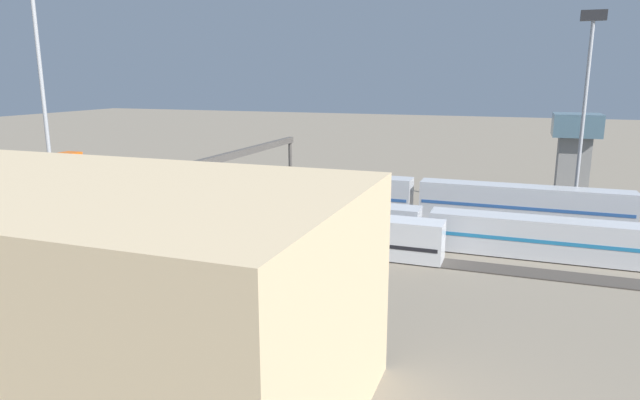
{
  "coord_description": "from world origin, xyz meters",
  "views": [
    {
      "loc": [
        -20.46,
        59.77,
        17.02
      ],
      "look_at": [
        1.71,
        -1.35,
        2.5
      ],
      "focal_mm": 30.75,
      "sensor_mm": 36.0,
      "label": 1
    }
  ],
  "objects_px": {
    "train_on_track_3": "(315,217)",
    "train_on_track_1": "(322,193)",
    "light_mast_0": "(586,87)",
    "train_on_track_0": "(84,171)",
    "train_on_track_4": "(128,212)",
    "control_tower": "(574,152)",
    "light_mast_1": "(38,55)",
    "signal_gantry": "(252,158)"
  },
  "relations": [
    {
      "from": "light_mast_0",
      "to": "light_mast_1",
      "type": "relative_size",
      "value": 0.79
    },
    {
      "from": "train_on_track_1",
      "to": "train_on_track_3",
      "type": "bearing_deg",
      "value": 105.47
    },
    {
      "from": "train_on_track_0",
      "to": "light_mast_0",
      "type": "xyz_separation_m",
      "value": [
        -73.51,
        -3.55,
        13.81
      ]
    },
    {
      "from": "control_tower",
      "to": "signal_gantry",
      "type": "bearing_deg",
      "value": 28.98
    },
    {
      "from": "light_mast_0",
      "to": "control_tower",
      "type": "bearing_deg",
      "value": -90.17
    },
    {
      "from": "train_on_track_4",
      "to": "control_tower",
      "type": "distance_m",
      "value": 57.96
    },
    {
      "from": "train_on_track_4",
      "to": "control_tower",
      "type": "height_order",
      "value": "control_tower"
    },
    {
      "from": "train_on_track_1",
      "to": "signal_gantry",
      "type": "distance_m",
      "value": 10.16
    },
    {
      "from": "train_on_track_4",
      "to": "light_mast_0",
      "type": "relative_size",
      "value": 2.89
    },
    {
      "from": "train_on_track_1",
      "to": "train_on_track_4",
      "type": "distance_m",
      "value": 23.69
    },
    {
      "from": "light_mast_0",
      "to": "control_tower",
      "type": "xyz_separation_m",
      "value": [
        -0.02,
        -7.39,
        -8.68
      ]
    },
    {
      "from": "signal_gantry",
      "to": "control_tower",
      "type": "bearing_deg",
      "value": -151.02
    },
    {
      "from": "train_on_track_3",
      "to": "train_on_track_1",
      "type": "height_order",
      "value": "train_on_track_1"
    },
    {
      "from": "train_on_track_1",
      "to": "control_tower",
      "type": "bearing_deg",
      "value": -152.33
    },
    {
      "from": "light_mast_0",
      "to": "signal_gantry",
      "type": "distance_m",
      "value": 41.05
    },
    {
      "from": "light_mast_1",
      "to": "control_tower",
      "type": "xyz_separation_m",
      "value": [
        -56.78,
        -33.52,
        -12.21
      ]
    },
    {
      "from": "train_on_track_0",
      "to": "train_on_track_3",
      "type": "bearing_deg",
      "value": 161.91
    },
    {
      "from": "train_on_track_0",
      "to": "light_mast_0",
      "type": "height_order",
      "value": "light_mast_0"
    },
    {
      "from": "train_on_track_3",
      "to": "light_mast_0",
      "type": "relative_size",
      "value": 4.85
    },
    {
      "from": "signal_gantry",
      "to": "light_mast_1",
      "type": "bearing_deg",
      "value": 33.55
    },
    {
      "from": "control_tower",
      "to": "train_on_track_1",
      "type": "bearing_deg",
      "value": 27.67
    },
    {
      "from": "train_on_track_4",
      "to": "light_mast_0",
      "type": "height_order",
      "value": "light_mast_0"
    },
    {
      "from": "train_on_track_3",
      "to": "train_on_track_0",
      "type": "relative_size",
      "value": 11.98
    },
    {
      "from": "light_mast_1",
      "to": "light_mast_0",
      "type": "bearing_deg",
      "value": -155.28
    },
    {
      "from": "signal_gantry",
      "to": "train_on_track_3",
      "type": "bearing_deg",
      "value": 153.85
    },
    {
      "from": "train_on_track_1",
      "to": "light_mast_0",
      "type": "relative_size",
      "value": 4.85
    },
    {
      "from": "light_mast_1",
      "to": "control_tower",
      "type": "relative_size",
      "value": 2.52
    },
    {
      "from": "train_on_track_0",
      "to": "train_on_track_4",
      "type": "bearing_deg",
      "value": 141.13
    },
    {
      "from": "light_mast_0",
      "to": "train_on_track_3",
      "type": "bearing_deg",
      "value": 33.9
    },
    {
      "from": "train_on_track_4",
      "to": "train_on_track_0",
      "type": "bearing_deg",
      "value": -38.87
    },
    {
      "from": "train_on_track_0",
      "to": "light_mast_1",
      "type": "relative_size",
      "value": 0.32
    },
    {
      "from": "train_on_track_4",
      "to": "light_mast_1",
      "type": "bearing_deg",
      "value": 17.75
    },
    {
      "from": "train_on_track_4",
      "to": "train_on_track_0",
      "type": "xyz_separation_m",
      "value": [
        24.81,
        -20.0,
        0.16
      ]
    },
    {
      "from": "train_on_track_1",
      "to": "train_on_track_0",
      "type": "height_order",
      "value": "same"
    },
    {
      "from": "train_on_track_3",
      "to": "train_on_track_1",
      "type": "distance_m",
      "value": 10.39
    },
    {
      "from": "train_on_track_3",
      "to": "train_on_track_4",
      "type": "height_order",
      "value": "same"
    },
    {
      "from": "train_on_track_3",
      "to": "control_tower",
      "type": "bearing_deg",
      "value": -136.8
    },
    {
      "from": "train_on_track_4",
      "to": "signal_gantry",
      "type": "height_order",
      "value": "signal_gantry"
    },
    {
      "from": "train_on_track_3",
      "to": "signal_gantry",
      "type": "relative_size",
      "value": 4.79
    },
    {
      "from": "train_on_track_4",
      "to": "light_mast_1",
      "type": "relative_size",
      "value": 2.29
    },
    {
      "from": "train_on_track_4",
      "to": "light_mast_0",
      "type": "xyz_separation_m",
      "value": [
        -48.7,
        -23.55,
        13.97
      ]
    },
    {
      "from": "light_mast_0",
      "to": "train_on_track_0",
      "type": "bearing_deg",
      "value": 2.76
    }
  ]
}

